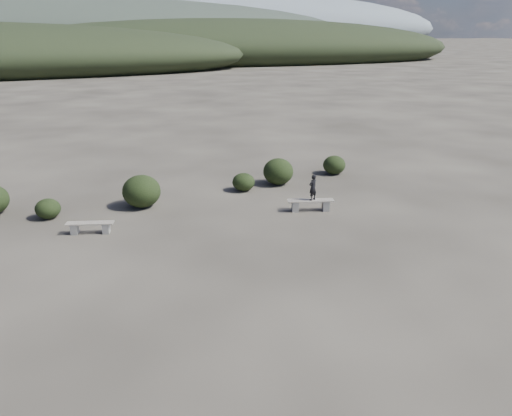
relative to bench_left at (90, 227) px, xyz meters
name	(u,v)px	position (x,y,z in m)	size (l,w,h in m)	color
ground	(274,287)	(4.58, -5.93, -0.25)	(1200.00, 1200.00, 0.00)	#2E2923
bench_left	(90,227)	(0.00, 0.00, 0.00)	(1.67, 0.78, 0.41)	slate
bench_right	(310,204)	(8.33, -0.56, 0.03)	(1.87, 0.89, 0.46)	slate
seated_person	(313,187)	(8.39, -0.58, 0.73)	(0.38, 0.25, 1.03)	black
shrub_a	(48,209)	(-1.42, 2.15, 0.14)	(0.94, 0.94, 0.77)	black
shrub_b	(142,191)	(2.14, 2.28, 0.41)	(1.54, 1.54, 1.32)	black
shrub_c	(244,182)	(6.72, 2.92, 0.15)	(1.01, 1.01, 0.80)	black
shrub_d	(278,171)	(8.56, 3.32, 0.37)	(1.41, 1.41, 1.23)	black
shrub_e	(334,165)	(11.89, 4.02, 0.22)	(1.12, 1.12, 0.93)	black
mountain_ridges	(55,26)	(-2.90, 333.13, 10.59)	(500.00, 400.00, 56.00)	black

